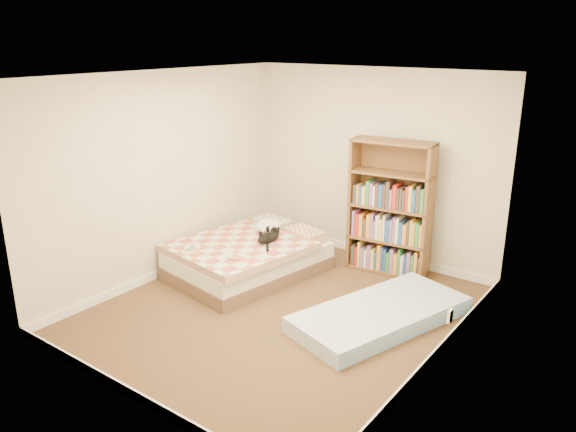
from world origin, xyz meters
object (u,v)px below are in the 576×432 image
Objects in this scene: black_cat at (270,237)px; bookshelf at (390,225)px; white_dog at (268,226)px; floor_mattress at (380,315)px; bed at (250,256)px.

bookshelf is at bearing 27.52° from black_cat.
bookshelf is 1.51m from black_cat.
white_dog is (-1.35, -0.75, -0.08)m from bookshelf.
bookshelf reaches higher than floor_mattress.
floor_mattress is (1.92, -0.17, -0.14)m from bed.
bed is 1.93m from floor_mattress.
floor_mattress is at bearing -72.60° from bookshelf.
black_cat is at bearing -172.38° from floor_mattress.
bed is 3.27× the size of black_cat.
floor_mattress is 2.04m from white_dog.
white_dog reaches higher than floor_mattress.
bookshelf is at bearing 52.75° from white_dog.
bed is 1.20× the size of bookshelf.
white_dog is at bearing 98.79° from bed.
white_dog is (-0.23, 0.25, 0.02)m from black_cat.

